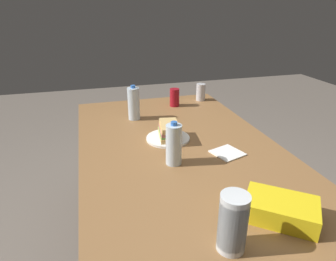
{
  "coord_description": "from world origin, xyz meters",
  "views": [
    {
      "loc": [
        1.26,
        -0.41,
        1.41
      ],
      "look_at": [
        -0.1,
        -0.04,
        0.8
      ],
      "focal_mm": 31.56,
      "sensor_mm": 36.0,
      "label": 1
    }
  ],
  "objects_px": {
    "plastic_cup_stack": "(233,223)",
    "soda_can_silver": "(201,92)",
    "soda_can_red": "(175,97)",
    "sandwich": "(168,130)",
    "water_bottle_spare": "(174,144)",
    "chip_bag": "(281,209)",
    "dining_table": "(180,161)",
    "paper_plate": "(168,138)",
    "water_bottle_tall": "(134,103)"
  },
  "relations": [
    {
      "from": "water_bottle_tall",
      "to": "soda_can_red",
      "type": "bearing_deg",
      "value": 118.85
    },
    {
      "from": "paper_plate",
      "to": "sandwich",
      "type": "xyz_separation_m",
      "value": [
        0.0,
        0.0,
        0.05
      ]
    },
    {
      "from": "chip_bag",
      "to": "soda_can_silver",
      "type": "bearing_deg",
      "value": 119.13
    },
    {
      "from": "sandwich",
      "to": "soda_can_red",
      "type": "relative_size",
      "value": 1.59
    },
    {
      "from": "dining_table",
      "to": "chip_bag",
      "type": "distance_m",
      "value": 0.63
    },
    {
      "from": "dining_table",
      "to": "soda_can_red",
      "type": "xyz_separation_m",
      "value": [
        -0.61,
        0.15,
        0.15
      ]
    },
    {
      "from": "dining_table",
      "to": "water_bottle_spare",
      "type": "xyz_separation_m",
      "value": [
        0.15,
        -0.08,
        0.18
      ]
    },
    {
      "from": "sandwich",
      "to": "plastic_cup_stack",
      "type": "height_order",
      "value": "plastic_cup_stack"
    },
    {
      "from": "sandwich",
      "to": "water_bottle_spare",
      "type": "relative_size",
      "value": 0.97
    },
    {
      "from": "soda_can_red",
      "to": "water_bottle_spare",
      "type": "bearing_deg",
      "value": -16.99
    },
    {
      "from": "dining_table",
      "to": "water_bottle_tall",
      "type": "xyz_separation_m",
      "value": [
        -0.44,
        -0.16,
        0.18
      ]
    },
    {
      "from": "paper_plate",
      "to": "soda_can_red",
      "type": "height_order",
      "value": "soda_can_red"
    },
    {
      "from": "dining_table",
      "to": "water_bottle_spare",
      "type": "relative_size",
      "value": 8.22
    },
    {
      "from": "chip_bag",
      "to": "soda_can_red",
      "type": "bearing_deg",
      "value": 128.97
    },
    {
      "from": "dining_table",
      "to": "soda_can_red",
      "type": "height_order",
      "value": "soda_can_red"
    },
    {
      "from": "chip_bag",
      "to": "plastic_cup_stack",
      "type": "distance_m",
      "value": 0.24
    },
    {
      "from": "paper_plate",
      "to": "water_bottle_tall",
      "type": "bearing_deg",
      "value": -160.53
    },
    {
      "from": "plastic_cup_stack",
      "to": "water_bottle_spare",
      "type": "relative_size",
      "value": 0.92
    },
    {
      "from": "dining_table",
      "to": "sandwich",
      "type": "bearing_deg",
      "value": -160.2
    },
    {
      "from": "plastic_cup_stack",
      "to": "water_bottle_spare",
      "type": "bearing_deg",
      "value": -177.98
    },
    {
      "from": "chip_bag",
      "to": "plastic_cup_stack",
      "type": "height_order",
      "value": "plastic_cup_stack"
    },
    {
      "from": "dining_table",
      "to": "chip_bag",
      "type": "bearing_deg",
      "value": 14.89
    },
    {
      "from": "dining_table",
      "to": "paper_plate",
      "type": "bearing_deg",
      "value": -160.27
    },
    {
      "from": "soda_can_red",
      "to": "plastic_cup_stack",
      "type": "bearing_deg",
      "value": -9.49
    },
    {
      "from": "dining_table",
      "to": "paper_plate",
      "type": "relative_size",
      "value": 7.22
    },
    {
      "from": "paper_plate",
      "to": "chip_bag",
      "type": "xyz_separation_m",
      "value": [
        0.7,
        0.19,
        0.03
      ]
    },
    {
      "from": "paper_plate",
      "to": "soda_can_red",
      "type": "distance_m",
      "value": 0.55
    },
    {
      "from": "soda_can_red",
      "to": "water_bottle_spare",
      "type": "relative_size",
      "value": 0.61
    },
    {
      "from": "water_bottle_tall",
      "to": "plastic_cup_stack",
      "type": "height_order",
      "value": "water_bottle_tall"
    },
    {
      "from": "water_bottle_spare",
      "to": "soda_can_red",
      "type": "bearing_deg",
      "value": 163.01
    },
    {
      "from": "plastic_cup_stack",
      "to": "soda_can_silver",
      "type": "distance_m",
      "value": 1.43
    },
    {
      "from": "paper_plate",
      "to": "water_bottle_spare",
      "type": "relative_size",
      "value": 1.14
    },
    {
      "from": "water_bottle_spare",
      "to": "soda_can_silver",
      "type": "height_order",
      "value": "water_bottle_spare"
    },
    {
      "from": "paper_plate",
      "to": "sandwich",
      "type": "bearing_deg",
      "value": 18.03
    },
    {
      "from": "sandwich",
      "to": "soda_can_red",
      "type": "xyz_separation_m",
      "value": [
        -0.52,
        0.19,
        0.01
      ]
    },
    {
      "from": "sandwich",
      "to": "soda_can_silver",
      "type": "distance_m",
      "value": 0.72
    },
    {
      "from": "dining_table",
      "to": "water_bottle_tall",
      "type": "height_order",
      "value": "water_bottle_tall"
    },
    {
      "from": "dining_table",
      "to": "soda_can_silver",
      "type": "distance_m",
      "value": 0.8
    },
    {
      "from": "soda_can_red",
      "to": "water_bottle_tall",
      "type": "xyz_separation_m",
      "value": [
        0.17,
        -0.31,
        0.04
      ]
    },
    {
      "from": "water_bottle_spare",
      "to": "chip_bag",
      "type": "bearing_deg",
      "value": 28.05
    },
    {
      "from": "water_bottle_spare",
      "to": "sandwich",
      "type": "bearing_deg",
      "value": 169.72
    },
    {
      "from": "sandwich",
      "to": "plastic_cup_stack",
      "type": "distance_m",
      "value": 0.77
    },
    {
      "from": "dining_table",
      "to": "chip_bag",
      "type": "height_order",
      "value": "chip_bag"
    },
    {
      "from": "dining_table",
      "to": "sandwich",
      "type": "height_order",
      "value": "sandwich"
    },
    {
      "from": "dining_table",
      "to": "plastic_cup_stack",
      "type": "bearing_deg",
      "value": -5.09
    },
    {
      "from": "water_bottle_tall",
      "to": "water_bottle_spare",
      "type": "bearing_deg",
      "value": 7.46
    },
    {
      "from": "sandwich",
      "to": "plastic_cup_stack",
      "type": "bearing_deg",
      "value": -1.96
    },
    {
      "from": "sandwich",
      "to": "dining_table",
      "type": "bearing_deg",
      "value": 19.8
    },
    {
      "from": "sandwich",
      "to": "water_bottle_spare",
      "type": "bearing_deg",
      "value": -10.28
    },
    {
      "from": "sandwich",
      "to": "water_bottle_tall",
      "type": "height_order",
      "value": "water_bottle_tall"
    }
  ]
}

